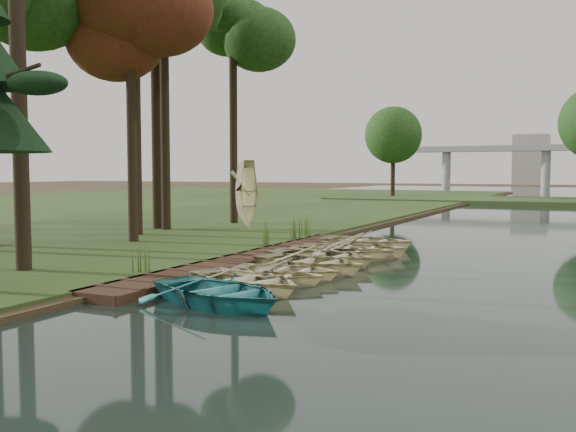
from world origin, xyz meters
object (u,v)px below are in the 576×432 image
at_px(stored_rowboat, 248,222).
at_px(boardwalk, 251,259).
at_px(rowboat_0, 218,288).
at_px(rowboat_1, 246,277).
at_px(rowboat_2, 270,273).

bearing_deg(stored_rowboat, boardwalk, -148.63).
bearing_deg(boardwalk, rowboat_0, -67.10).
xyz_separation_m(rowboat_1, rowboat_2, (0.10, 1.24, -0.06)).
xyz_separation_m(rowboat_2, stored_rowboat, (-7.86, 12.71, 0.29)).
bearing_deg(rowboat_0, rowboat_2, 22.85).
distance_m(boardwalk, rowboat_1, 5.56).
relative_size(boardwalk, stored_rowboat, 4.51).
distance_m(boardwalk, stored_rowboat, 10.43).
bearing_deg(rowboat_1, boardwalk, 46.46).
relative_size(rowboat_0, rowboat_1, 1.07).
relative_size(rowboat_1, stored_rowboat, 1.06).
relative_size(boardwalk, rowboat_1, 4.27).
bearing_deg(boardwalk, rowboat_1, -62.48).
bearing_deg(rowboat_2, rowboat_0, 175.21).
relative_size(rowboat_2, stored_rowboat, 0.89).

